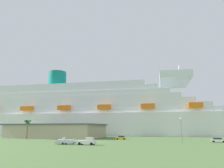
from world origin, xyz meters
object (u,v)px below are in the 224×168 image
at_px(street_lamp, 181,126).
at_px(palm_tree, 28,123).
at_px(cruise_ship, 94,114).
at_px(parked_car_silver_sedan, 218,140).
at_px(small_boat_on_trailer, 67,141).
at_px(pickup_truck, 87,141).
at_px(parked_car_yellow_taxi, 121,138).

bearing_deg(street_lamp, palm_tree, 172.43).
relative_size(cruise_ship, parked_car_silver_sedan, 47.13).
relative_size(street_lamp, parked_car_silver_sedan, 1.70).
distance_m(small_boat_on_trailer, street_lamp, 37.36).
height_order(pickup_truck, parked_car_yellow_taxi, pickup_truck).
bearing_deg(parked_car_yellow_taxi, parked_car_silver_sedan, -12.88).
relative_size(small_boat_on_trailer, palm_tree, 0.93).
relative_size(parked_car_silver_sedan, parked_car_yellow_taxi, 1.09).
bearing_deg(street_lamp, small_boat_on_trailer, -155.68).
xyz_separation_m(small_boat_on_trailer, street_lamp, (33.80, 15.28, 4.46)).
bearing_deg(parked_car_yellow_taxi, palm_tree, -169.83).
relative_size(small_boat_on_trailer, parked_car_yellow_taxi, 1.77).
height_order(cruise_ship, palm_tree, cruise_ship).
relative_size(pickup_truck, small_boat_on_trailer, 0.70).
bearing_deg(small_boat_on_trailer, street_lamp, 24.32).
distance_m(cruise_ship, pickup_truck, 90.83).
relative_size(cruise_ship, palm_tree, 26.94).
distance_m(parked_car_silver_sedan, parked_car_yellow_taxi, 37.77).
relative_size(cruise_ship, parked_car_yellow_taxi, 51.32).
bearing_deg(palm_tree, parked_car_silver_sedan, -0.68).
distance_m(cruise_ship, parked_car_silver_sedan, 93.64).
relative_size(small_boat_on_trailer, street_lamp, 0.96).
bearing_deg(parked_car_yellow_taxi, cruise_ship, 121.13).
bearing_deg(pickup_truck, street_lamp, 29.07).
distance_m(palm_tree, parked_car_silver_sedan, 78.83).
distance_m(pickup_truck, small_boat_on_trailer, 6.46).
height_order(small_boat_on_trailer, parked_car_silver_sedan, small_boat_on_trailer).
height_order(palm_tree, street_lamp, palm_tree).
bearing_deg(cruise_ship, street_lamp, -50.81).
bearing_deg(pickup_truck, parked_car_yellow_taxi, 84.97).
distance_m(small_boat_on_trailer, palm_tree, 40.93).
xyz_separation_m(palm_tree, parked_car_silver_sedan, (78.59, -0.93, -6.13)).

